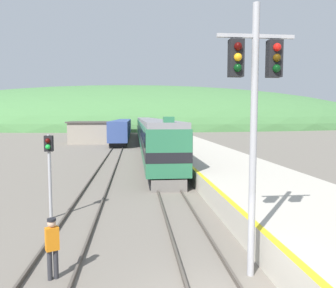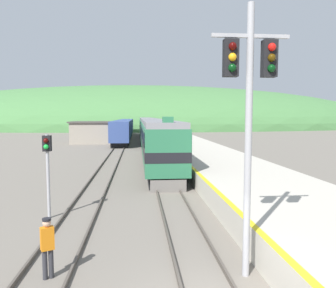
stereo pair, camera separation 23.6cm
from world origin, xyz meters
name	(u,v)px [view 1 (the left image)]	position (x,y,z in m)	size (l,w,h in m)	color
track_main	(144,135)	(0.00, 70.00, 0.08)	(1.52, 180.00, 0.16)	#4C443D
track_siding	(124,135)	(-4.55, 70.00, 0.08)	(1.52, 180.00, 0.16)	#4C443D
platform	(175,139)	(5.01, 50.00, 0.57)	(6.53, 140.00, 1.14)	#BCB5A5
distant_hills	(140,127)	(0.00, 130.81, 0.00)	(210.39, 94.68, 33.65)	#477A42
station_shed	(96,132)	(-8.66, 49.84, 1.88)	(9.07, 6.77, 3.72)	gray
express_train_lead_car	(157,141)	(0.00, 22.94, 2.33)	(2.89, 21.81, 4.62)	black
carriage_second	(148,131)	(0.00, 45.13, 2.32)	(2.88, 20.33, 4.26)	black
carriage_third	(144,126)	(0.00, 66.34, 2.32)	(2.88, 20.33, 4.26)	black
siding_train	(123,129)	(-4.55, 60.26, 1.98)	(2.90, 42.21, 3.83)	black
signal_mast_main	(254,101)	(1.29, 1.71, 5.10)	(2.20, 0.42, 7.77)	#9E9EA3
signal_post_siding	(49,159)	(-5.91, 7.83, 2.76)	(0.36, 0.42, 3.84)	#9E9EA3
track_worker	(52,245)	(-4.43, 2.07, 1.02)	(0.42, 0.35, 1.78)	#2D2D33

